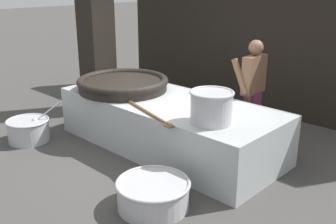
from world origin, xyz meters
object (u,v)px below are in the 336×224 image
Objects in this scene: giant_wok_near at (123,83)px; prep_bowl_meat at (153,193)px; cook at (253,88)px; stock_pot at (211,106)px; prep_bowl_vegetables at (29,129)px.

prep_bowl_meat is (1.98, -1.25, -0.69)m from giant_wok_near.
stock_pot is at bearing 100.44° from cook.
giant_wok_near reaches higher than prep_bowl_meat.
prep_bowl_meat is at bearing 0.50° from prep_bowl_vegetables.
stock_pot is 1.46m from cook.
cook is 1.88× the size of prep_bowl_meat.
prep_bowl_vegetables reaches higher than prep_bowl_meat.
stock_pot is 0.35× the size of cook.
giant_wok_near is at bearing 34.31° from cook.
stock_pot is (1.98, -0.23, 0.11)m from giant_wok_near.
prep_bowl_vegetables is 0.93× the size of prep_bowl_meat.
prep_bowl_vegetables is (-0.87, -1.28, -0.67)m from giant_wok_near.
cook reaches higher than prep_bowl_meat.
giant_wok_near is 2.44m from prep_bowl_meat.
prep_bowl_vegetables is at bearing 43.03° from cook.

